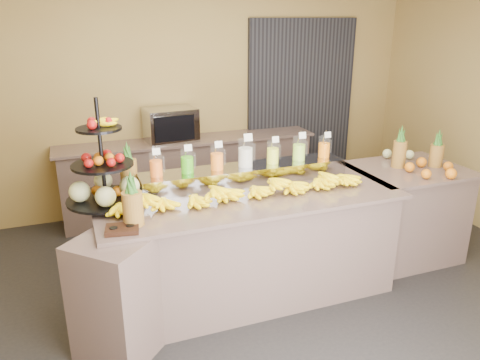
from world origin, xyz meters
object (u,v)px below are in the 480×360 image
oven_warmer (171,125)px  condiment_caddy (122,229)px  banana_heap (242,189)px  right_fruit_pile (423,162)px  pitcher_tray (245,174)px  fruit_stand (109,178)px

oven_warmer → condiment_caddy: bearing=-115.2°
condiment_caddy → banana_heap: bearing=17.4°
right_fruit_pile → oven_warmer: size_ratio=0.85×
banana_heap → condiment_caddy: banana_heap is taller
pitcher_tray → oven_warmer: (-0.29, 1.67, 0.12)m
condiment_caddy → right_fruit_pile: (2.86, 0.36, 0.07)m
pitcher_tray → fruit_stand: (-1.16, -0.10, 0.14)m
condiment_caddy → right_fruit_pile: 2.88m
banana_heap → fruit_stand: fruit_stand is taller
pitcher_tray → right_fruit_pile: size_ratio=3.77×
right_fruit_pile → oven_warmer: bearing=135.7°
pitcher_tray → condiment_caddy: pitcher_tray is taller
banana_heap → condiment_caddy: 1.04m
banana_heap → fruit_stand: size_ratio=2.55×
fruit_stand → right_fruit_pile: 2.88m
banana_heap → condiment_caddy: (-0.99, -0.31, -0.06)m
right_fruit_pile → oven_warmer: oven_warmer is taller
condiment_caddy → right_fruit_pile: size_ratio=0.45×
pitcher_tray → banana_heap: 0.36m
fruit_stand → condiment_caddy: size_ratio=3.75×
fruit_stand → oven_warmer: size_ratio=1.45×
fruit_stand → right_fruit_pile: fruit_stand is taller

